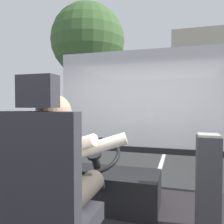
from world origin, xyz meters
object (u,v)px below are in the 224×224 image
at_px(bus_driver, 60,169).
at_px(fare_box, 208,184).
at_px(driver_seat, 49,203).
at_px(steering_console, 110,188).

bearing_deg(bus_driver, fare_box, 40.82).
bearing_deg(fare_box, driver_seat, -135.13).
bearing_deg(bus_driver, steering_console, 90.00).
xyz_separation_m(bus_driver, fare_box, (1.00, 0.86, -0.29)).
relative_size(driver_seat, steering_console, 1.21).
distance_m(bus_driver, fare_box, 1.35).
relative_size(steering_console, fare_box, 1.22).
relative_size(bus_driver, fare_box, 0.90).
distance_m(driver_seat, steering_console, 1.28).
bearing_deg(fare_box, steering_console, 166.96).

